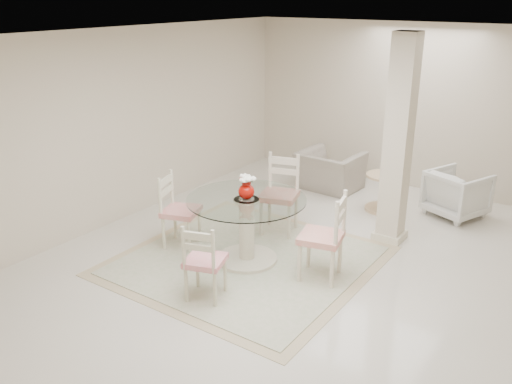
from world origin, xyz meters
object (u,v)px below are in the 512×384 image
Objects in this scene: dining_table at (247,230)px; red_vase at (246,187)px; dining_chair_north at (281,188)px; side_table at (383,194)px; column at (398,142)px; dining_chair_west at (176,205)px; dining_chair_east at (328,231)px; recliner_taupe at (330,171)px; dining_chair_south at (203,257)px; armchair_white at (457,193)px.

red_vase is at bearing -33.69° from dining_table.
dining_chair_north is 2.09× the size of side_table.
column is 2.95m from dining_chair_west.
dining_chair_north is (-0.16, 1.02, -0.35)m from red_vase.
red_vase is (0.00, -0.00, 0.56)m from dining_table.
recliner_taupe is (-1.40, 2.79, -0.29)m from dining_chair_east.
dining_chair_south is 3.98m from recliner_taupe.
dining_chair_north is at bearing 100.33° from recliner_taupe.
dining_chair_west is at bearing 71.22° from armchair_white.
column is 1.89× the size of dining_table.
dining_table is 0.56m from red_vase.
recliner_taupe is 1.29× the size of armchair_white.
dining_chair_north is 1.45m from dining_chair_west.
armchair_white is 1.33× the size of side_table.
side_table is at bearing 117.78° from column.
recliner_taupe is at bearing 97.48° from dining_table.
side_table is at bearing -51.21° from dining_chair_west.
dining_chair_west is (-0.85, -1.17, -0.06)m from dining_chair_north.
red_vase is at bearing -99.92° from dining_chair_west.
dining_chair_south is (0.15, -1.00, 0.10)m from dining_table.
red_vase is 0.26× the size of dining_chair_east.
dining_chair_south reaches higher than side_table.
red_vase is at bearing -100.18° from dining_chair_south.
recliner_taupe is at bearing 160.31° from side_table.
dining_chair_north is 2.04m from dining_chair_south.
column is 2.75× the size of recliner_taupe.
dining_chair_north reaches higher than dining_chair_west.
dining_table is at bearing -106.01° from side_table.
dining_chair_north reaches higher than side_table.
dining_chair_east reaches higher than side_table.
column reaches higher than dining_chair_north.
column is 2.06m from red_vase.
dining_chair_east is 0.98× the size of dining_chair_north.
column is at bearing 53.69° from red_vase.
dining_chair_east is at bearing -52.96° from dining_chair_north.
dining_chair_east is 1.44m from dining_chair_south.
red_vase is 1.11m from dining_chair_south.
dining_chair_north reaches higher than dining_chair_east.
dining_chair_north is 1.21× the size of recliner_taupe.
dining_chair_south reaches higher than recliner_taupe.
dining_chair_east reaches higher than red_vase.
dining_chair_west is at bearing -54.82° from dining_chair_south.
dining_table is 4.83× the size of red_vase.
dining_table is 2.64m from side_table.
dining_chair_south is at bearing 101.18° from recliner_taupe.
column reaches higher than dining_chair_east.
dining_table is 1.46× the size of recliner_taupe.
red_vase is 0.52× the size of side_table.
red_vase is 3.46m from armchair_white.
dining_table is at bearing -97.80° from dining_chair_north.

